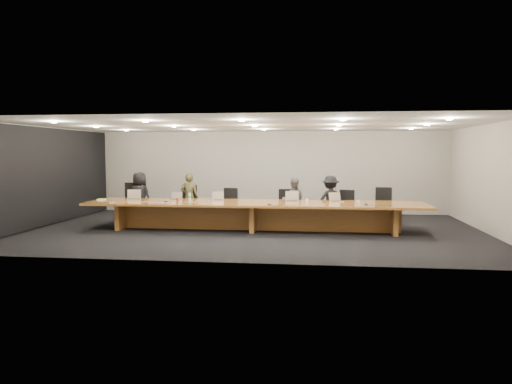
# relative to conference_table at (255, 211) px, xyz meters

# --- Properties ---
(ground) EXTENTS (12.00, 12.00, 0.00)m
(ground) POSITION_rel_conference_table_xyz_m (0.00, 0.00, -0.52)
(ground) COLOR black
(ground) RESTS_ON ground
(back_wall) EXTENTS (12.00, 0.02, 2.80)m
(back_wall) POSITION_rel_conference_table_xyz_m (0.00, 4.00, 0.88)
(back_wall) COLOR silver
(back_wall) RESTS_ON ground
(left_wall_panel) EXTENTS (0.08, 7.84, 2.74)m
(left_wall_panel) POSITION_rel_conference_table_xyz_m (-5.94, 0.00, 0.85)
(left_wall_panel) COLOR black
(left_wall_panel) RESTS_ON ground
(conference_table) EXTENTS (9.00, 1.80, 0.75)m
(conference_table) POSITION_rel_conference_table_xyz_m (0.00, 0.00, 0.00)
(conference_table) COLOR #9C5C22
(conference_table) RESTS_ON ground
(chair_far_left) EXTENTS (0.64, 0.64, 1.19)m
(chair_far_left) POSITION_rel_conference_table_xyz_m (-3.96, 1.21, 0.07)
(chair_far_left) COLOR black
(chair_far_left) RESTS_ON ground
(chair_left) EXTENTS (0.72, 0.72, 1.14)m
(chair_left) POSITION_rel_conference_table_xyz_m (-2.22, 1.22, 0.05)
(chair_left) COLOR black
(chair_left) RESTS_ON ground
(chair_mid_left) EXTENTS (0.67, 0.67, 1.05)m
(chair_mid_left) POSITION_rel_conference_table_xyz_m (-0.96, 1.19, 0.01)
(chair_mid_left) COLOR black
(chair_mid_left) RESTS_ON ground
(chair_mid_right) EXTENTS (0.57, 0.57, 1.03)m
(chair_mid_right) POSITION_rel_conference_table_xyz_m (0.76, 1.28, -0.01)
(chair_mid_right) COLOR black
(chair_mid_right) RESTS_ON ground
(chair_right) EXTENTS (0.66, 0.66, 1.03)m
(chair_right) POSITION_rel_conference_table_xyz_m (2.44, 1.21, -0.01)
(chair_right) COLOR black
(chair_right) RESTS_ON ground
(chair_far_right) EXTENTS (0.65, 0.65, 1.10)m
(chair_far_right) POSITION_rel_conference_table_xyz_m (3.51, 1.27, 0.03)
(chair_far_right) COLOR black
(chair_far_right) RESTS_ON ground
(person_a) EXTENTS (0.82, 0.63, 1.50)m
(person_a) POSITION_rel_conference_table_xyz_m (-3.61, 1.13, 0.23)
(person_a) COLOR black
(person_a) RESTS_ON ground
(person_b) EXTENTS (0.56, 0.38, 1.48)m
(person_b) POSITION_rel_conference_table_xyz_m (-2.11, 1.23, 0.22)
(person_b) COLOR #39381F
(person_b) RESTS_ON ground
(person_c) EXTENTS (0.72, 0.60, 1.35)m
(person_c) POSITION_rel_conference_table_xyz_m (0.97, 1.26, 0.15)
(person_c) COLOR slate
(person_c) RESTS_ON ground
(person_d) EXTENTS (1.03, 0.76, 1.42)m
(person_d) POSITION_rel_conference_table_xyz_m (2.03, 1.28, 0.19)
(person_d) COLOR black
(person_d) RESTS_ON ground
(laptop_a) EXTENTS (0.43, 0.35, 0.29)m
(laptop_a) POSITION_rel_conference_table_xyz_m (-3.47, 0.28, 0.38)
(laptop_a) COLOR #B5AA8A
(laptop_a) RESTS_ON conference_table
(laptop_b) EXTENTS (0.31, 0.24, 0.23)m
(laptop_b) POSITION_rel_conference_table_xyz_m (-2.29, 0.36, 0.34)
(laptop_b) COLOR tan
(laptop_b) RESTS_ON conference_table
(laptop_c) EXTENTS (0.36, 0.30, 0.25)m
(laptop_c) POSITION_rel_conference_table_xyz_m (-1.07, 0.37, 0.35)
(laptop_c) COLOR tan
(laptop_c) RESTS_ON conference_table
(laptop_d) EXTENTS (0.37, 0.28, 0.28)m
(laptop_d) POSITION_rel_conference_table_xyz_m (0.98, 0.39, 0.37)
(laptop_d) COLOR #B9AB8D
(laptop_d) RESTS_ON conference_table
(laptop_e) EXTENTS (0.40, 0.35, 0.26)m
(laptop_e) POSITION_rel_conference_table_xyz_m (2.18, 0.39, 0.36)
(laptop_e) COLOR #BBAD8F
(laptop_e) RESTS_ON conference_table
(water_bottle) EXTENTS (0.07, 0.07, 0.20)m
(water_bottle) POSITION_rel_conference_table_xyz_m (-1.85, 0.28, 0.33)
(water_bottle) COLOR silver
(water_bottle) RESTS_ON conference_table
(amber_mug) EXTENTS (0.10, 0.10, 0.09)m
(amber_mug) POSITION_rel_conference_table_xyz_m (-2.10, -0.05, 0.28)
(amber_mug) COLOR maroon
(amber_mug) RESTS_ON conference_table
(paper_cup_near) EXTENTS (0.08, 0.08, 0.09)m
(paper_cup_near) POSITION_rel_conference_table_xyz_m (1.39, 0.17, 0.28)
(paper_cup_near) COLOR white
(paper_cup_near) RESTS_ON conference_table
(paper_cup_far) EXTENTS (0.08, 0.08, 0.08)m
(paper_cup_far) POSITION_rel_conference_table_xyz_m (2.73, 0.12, 0.27)
(paper_cup_far) COLOR silver
(paper_cup_far) RESTS_ON conference_table
(notepad) EXTENTS (0.29, 0.26, 0.01)m
(notepad) POSITION_rel_conference_table_xyz_m (-4.35, 0.11, 0.24)
(notepad) COLOR silver
(notepad) RESTS_ON conference_table
(lime_gadget) EXTENTS (0.19, 0.13, 0.03)m
(lime_gadget) POSITION_rel_conference_table_xyz_m (-4.33, 0.10, 0.26)
(lime_gadget) COLOR #67C434
(lime_gadget) RESTS_ON notepad
(av_box) EXTENTS (0.23, 0.20, 0.03)m
(av_box) POSITION_rel_conference_table_xyz_m (-3.82, -0.62, 0.24)
(av_box) COLOR #9E9DA2
(av_box) RESTS_ON conference_table
(mic_left) EXTENTS (0.18, 0.18, 0.03)m
(mic_left) POSITION_rel_conference_table_xyz_m (-2.35, -0.32, 0.25)
(mic_left) COLOR black
(mic_left) RESTS_ON conference_table
(mic_center) EXTENTS (0.13, 0.13, 0.03)m
(mic_center) POSITION_rel_conference_table_xyz_m (0.46, -0.63, 0.24)
(mic_center) COLOR black
(mic_center) RESTS_ON conference_table
(mic_right) EXTENTS (0.17, 0.17, 0.03)m
(mic_right) POSITION_rel_conference_table_xyz_m (2.89, -0.29, 0.25)
(mic_right) COLOR black
(mic_right) RESTS_ON conference_table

